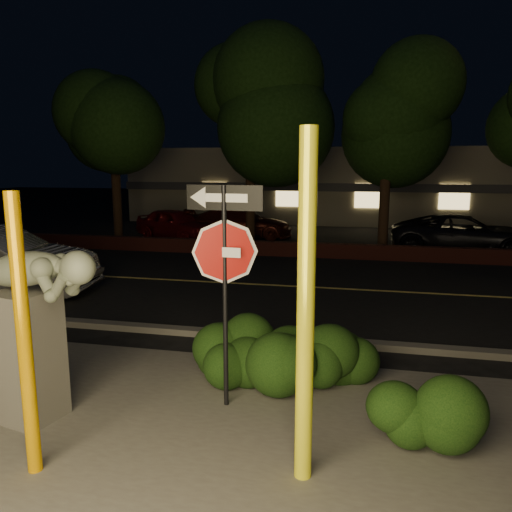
{
  "coord_description": "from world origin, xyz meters",
  "views": [
    {
      "loc": [
        1.85,
        -5.57,
        3.16
      ],
      "look_at": [
        0.04,
        2.66,
        1.6
      ],
      "focal_mm": 35.0,
      "sensor_mm": 36.0,
      "label": 1
    }
  ],
  "objects_px": {
    "sculpture": "(27,315)",
    "parked_car_red": "(176,224)",
    "yellow_pole_left": "(24,338)",
    "yellow_pole_right": "(306,313)",
    "parked_car_dark": "(464,234)",
    "signpost": "(225,253)",
    "parked_car_darkred": "(239,223)"
  },
  "relations": [
    {
      "from": "sculpture",
      "to": "parked_car_red",
      "type": "distance_m",
      "value": 15.27
    },
    {
      "from": "signpost",
      "to": "sculpture",
      "type": "xyz_separation_m",
      "value": [
        -2.24,
        -0.87,
        -0.7
      ]
    },
    {
      "from": "yellow_pole_left",
      "to": "parked_car_dark",
      "type": "bearing_deg",
      "value": 65.35
    },
    {
      "from": "yellow_pole_right",
      "to": "signpost",
      "type": "bearing_deg",
      "value": 131.99
    },
    {
      "from": "yellow_pole_right",
      "to": "parked_car_red",
      "type": "height_order",
      "value": "yellow_pole_right"
    },
    {
      "from": "parked_car_red",
      "to": "parked_car_dark",
      "type": "distance_m",
      "value": 11.34
    },
    {
      "from": "yellow_pole_left",
      "to": "yellow_pole_right",
      "type": "height_order",
      "value": "yellow_pole_right"
    },
    {
      "from": "sculpture",
      "to": "parked_car_dark",
      "type": "distance_m",
      "value": 15.57
    },
    {
      "from": "parked_car_darkred",
      "to": "parked_car_dark",
      "type": "height_order",
      "value": "parked_car_dark"
    },
    {
      "from": "signpost",
      "to": "yellow_pole_right",
      "type": "bearing_deg",
      "value": -44.59
    },
    {
      "from": "sculpture",
      "to": "parked_car_darkred",
      "type": "height_order",
      "value": "sculpture"
    },
    {
      "from": "signpost",
      "to": "parked_car_red",
      "type": "relative_size",
      "value": 0.75
    },
    {
      "from": "parked_car_dark",
      "to": "yellow_pole_right",
      "type": "bearing_deg",
      "value": 169.86
    },
    {
      "from": "yellow_pole_right",
      "to": "parked_car_darkred",
      "type": "relative_size",
      "value": 0.77
    },
    {
      "from": "sculpture",
      "to": "signpost",
      "type": "bearing_deg",
      "value": 33.57
    },
    {
      "from": "yellow_pole_right",
      "to": "parked_car_red",
      "type": "xyz_separation_m",
      "value": [
        -7.31,
        15.19,
        -1.09
      ]
    },
    {
      "from": "sculpture",
      "to": "parked_car_dark",
      "type": "xyz_separation_m",
      "value": [
        7.4,
        13.68,
        -0.67
      ]
    },
    {
      "from": "signpost",
      "to": "parked_car_dark",
      "type": "xyz_separation_m",
      "value": [
        5.16,
        12.82,
        -1.37
      ]
    },
    {
      "from": "sculpture",
      "to": "parked_car_darkred",
      "type": "bearing_deg",
      "value": 107.34
    },
    {
      "from": "yellow_pole_left",
      "to": "yellow_pole_right",
      "type": "bearing_deg",
      "value": 10.43
    },
    {
      "from": "yellow_pole_left",
      "to": "parked_car_dark",
      "type": "height_order",
      "value": "yellow_pole_left"
    },
    {
      "from": "signpost",
      "to": "parked_car_dark",
      "type": "distance_m",
      "value": 13.89
    },
    {
      "from": "sculpture",
      "to": "yellow_pole_right",
      "type": "bearing_deg",
      "value": 4.98
    },
    {
      "from": "parked_car_darkred",
      "to": "parked_car_dark",
      "type": "distance_m",
      "value": 8.99
    },
    {
      "from": "parked_car_red",
      "to": "parked_car_darkred",
      "type": "xyz_separation_m",
      "value": [
        2.53,
        0.95,
        0.0
      ]
    },
    {
      "from": "yellow_pole_left",
      "to": "signpost",
      "type": "height_order",
      "value": "yellow_pole_left"
    },
    {
      "from": "sculpture",
      "to": "parked_car_darkred",
      "type": "relative_size",
      "value": 0.49
    },
    {
      "from": "yellow_pole_left",
      "to": "sculpture",
      "type": "relative_size",
      "value": 1.32
    },
    {
      "from": "signpost",
      "to": "parked_car_darkred",
      "type": "bearing_deg",
      "value": 107.04
    },
    {
      "from": "sculpture",
      "to": "parked_car_dark",
      "type": "bearing_deg",
      "value": 74.0
    },
    {
      "from": "yellow_pole_right",
      "to": "signpost",
      "type": "xyz_separation_m",
      "value": [
        -1.18,
        1.31,
        0.32
      ]
    },
    {
      "from": "signpost",
      "to": "sculpture",
      "type": "relative_size",
      "value": 1.31
    }
  ]
}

